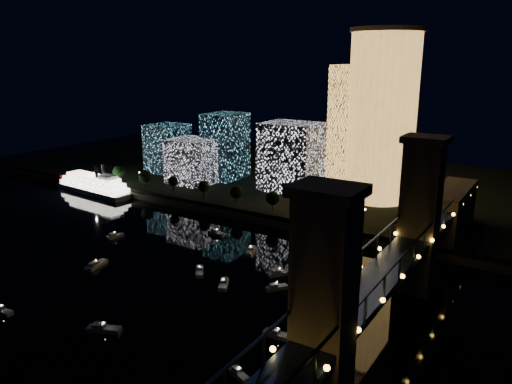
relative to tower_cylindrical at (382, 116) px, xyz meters
The scene contains 11 objects.
ground 142.00m from the tower_cylindrical, 100.28° to the right, with size 520.00×520.00×0.00m, color black.
far_bank 56.48m from the tower_cylindrical, 130.96° to the left, with size 420.00×160.00×5.00m, color black.
seawall 71.04m from the tower_cylindrical, 115.49° to the right, with size 420.00×6.00×3.00m, color #6B5E4C.
tower_cylindrical is the anchor object (origin of this frame).
tower_rectangular 21.21m from the tower_cylindrical, 154.38° to the left, with size 20.15×20.15×64.10m, color #FFB451.
midrise_blocks 86.46m from the tower_cylindrical, behind, with size 108.99×42.11×37.16m.
truss_bridge 138.14m from the tower_cylindrical, 72.32° to the right, with size 13.00×266.00×50.00m.
riverboat 160.07m from the tower_cylindrical, 158.87° to the right, with size 57.11×16.27×16.98m.
motorboats 127.48m from the tower_cylindrical, 102.14° to the right, with size 101.77×90.72×2.78m.
esplanade_trees 78.40m from the tower_cylindrical, 140.78° to the right, with size 166.87×6.90×8.95m.
street_lamps 78.52m from the tower_cylindrical, 146.53° to the right, with size 132.70×0.70×5.65m.
Camera 1 is at (100.82, -101.11, 72.38)m, focal length 35.00 mm.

